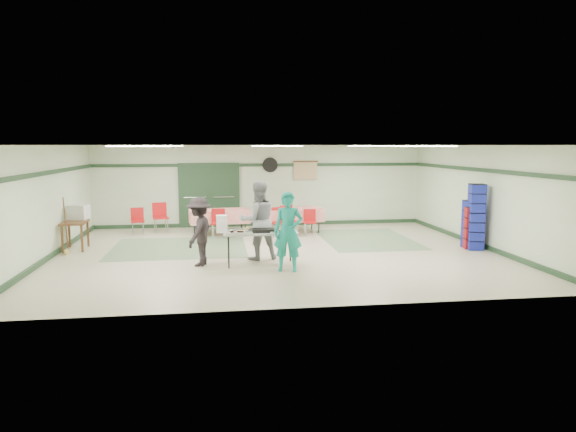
{
  "coord_description": "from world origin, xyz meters",
  "views": [
    {
      "loc": [
        -1.5,
        -12.67,
        2.69
      ],
      "look_at": [
        0.24,
        -0.3,
        0.97
      ],
      "focal_mm": 32.0,
      "sensor_mm": 36.0,
      "label": 1
    }
  ],
  "objects": [
    {
      "name": "chair_b",
      "position": [
        0.25,
        2.38,
        0.53
      ],
      "size": [
        0.46,
        0.46,
        0.86
      ],
      "rotation": [
        0.0,
        0.0,
        0.18
      ],
      "color": "red",
      "rests_on": "floor"
    },
    {
      "name": "baseboard_back",
      "position": [
        0.0,
        4.47,
        0.06
      ],
      "size": [
        11.0,
        0.06,
        0.12
      ],
      "primitive_type": "cube",
      "color": "#1F3A23",
      "rests_on": "floor"
    },
    {
      "name": "serving_table",
      "position": [
        -0.53,
        -1.27,
        0.71
      ],
      "size": [
        1.68,
        0.7,
        0.76
      ],
      "rotation": [
        0.0,
        0.0,
        -0.01
      ],
      "color": "#AFAFAA",
      "rests_on": "floor"
    },
    {
      "name": "green_patch_b",
      "position": [
        2.8,
        1.5,
        0.0
      ],
      "size": [
        2.5,
        3.5,
        0.01
      ],
      "primitive_type": "cube",
      "color": "gray",
      "rests_on": "floor"
    },
    {
      "name": "trim_right",
      "position": [
        5.47,
        0.0,
        2.05
      ],
      "size": [
        0.06,
        9.0,
        0.1
      ],
      "primitive_type": "cube",
      "rotation": [
        0.0,
        0.0,
        1.57
      ],
      "color": "#1F3A23",
      "rests_on": "wall_back"
    },
    {
      "name": "sheet_tray_mid",
      "position": [
        -0.67,
        -1.15,
        0.77
      ],
      "size": [
        0.56,
        0.43,
        0.02
      ],
      "primitive_type": "cube",
      "rotation": [
        0.0,
        0.0,
        -0.01
      ],
      "color": "silver",
      "rests_on": "serving_table"
    },
    {
      "name": "floor",
      "position": [
        0.0,
        0.0,
        0.0
      ],
      "size": [
        11.0,
        11.0,
        0.0
      ],
      "primitive_type": "plane",
      "color": "#BEB699",
      "rests_on": "ground"
    },
    {
      "name": "baking_pan",
      "position": [
        -0.47,
        -1.33,
        0.8
      ],
      "size": [
        0.51,
        0.32,
        0.08
      ],
      "primitive_type": "cube",
      "rotation": [
        0.0,
        0.0,
        -0.01
      ],
      "color": "black",
      "rests_on": "serving_table"
    },
    {
      "name": "chair_a",
      "position": [
        0.61,
        2.38,
        0.56
      ],
      "size": [
        0.56,
        0.56,
        0.91
      ],
      "rotation": [
        0.0,
        0.0,
        0.4
      ],
      "color": "red",
      "rests_on": "floor"
    },
    {
      "name": "crate_stack_red",
      "position": [
        5.15,
        -0.15,
        0.56
      ],
      "size": [
        0.49,
        0.49,
        1.12
      ],
      "primitive_type": "cube",
      "rotation": [
        0.0,
        0.0,
        -0.17
      ],
      "color": "maroon",
      "rests_on": "floor"
    },
    {
      "name": "printer_table",
      "position": [
        -5.15,
        1.11,
        0.64
      ],
      "size": [
        0.62,
        0.93,
        0.74
      ],
      "rotation": [
        0.0,
        0.0,
        0.04
      ],
      "color": "brown",
      "rests_on": "floor"
    },
    {
      "name": "baseboard_left",
      "position": [
        -5.47,
        0.0,
        0.06
      ],
      "size": [
        0.06,
        9.0,
        0.12
      ],
      "primitive_type": "cube",
      "rotation": [
        0.0,
        0.0,
        1.57
      ],
      "color": "#1F3A23",
      "rests_on": "floor"
    },
    {
      "name": "office_printer",
      "position": [
        -5.15,
        1.52,
        0.93
      ],
      "size": [
        0.54,
        0.49,
        0.38
      ],
      "primitive_type": "cube",
      "rotation": [
        0.0,
        0.0,
        -0.17
      ],
      "color": "beige",
      "rests_on": "printer_table"
    },
    {
      "name": "trim_left",
      "position": [
        -5.47,
        0.0,
        2.05
      ],
      "size": [
        0.06,
        9.0,
        0.1
      ],
      "primitive_type": "cube",
      "rotation": [
        0.0,
        0.0,
        1.57
      ],
      "color": "#1F3A23",
      "rests_on": "wall_back"
    },
    {
      "name": "baseboard_right",
      "position": [
        5.47,
        0.0,
        0.06
      ],
      "size": [
        0.06,
        9.0,
        0.12
      ],
      "primitive_type": "cube",
      "rotation": [
        0.0,
        0.0,
        1.57
      ],
      "color": "#1F3A23",
      "rests_on": "floor"
    },
    {
      "name": "chair_loose_b",
      "position": [
        -3.88,
        3.23,
        0.5
      ],
      "size": [
        0.44,
        0.44,
        0.82
      ],
      "rotation": [
        0.0,
        0.0,
        0.18
      ],
      "color": "red",
      "rests_on": "floor"
    },
    {
      "name": "scroll_banner",
      "position": [
        1.5,
        4.44,
        1.85
      ],
      "size": [
        0.8,
        0.02,
        0.6
      ],
      "primitive_type": "cube",
      "color": "#D5B285",
      "rests_on": "wall_back"
    },
    {
      "name": "broom",
      "position": [
        -5.23,
        0.6,
        0.73
      ],
      "size": [
        0.08,
        0.23,
        1.41
      ],
      "primitive_type": "cylinder",
      "rotation": [
        0.14,
        0.0,
        -0.23
      ],
      "color": "brown",
      "rests_on": "floor"
    },
    {
      "name": "wall_left",
      "position": [
        -5.5,
        0.0,
        1.35
      ],
      "size": [
        0.0,
        9.0,
        9.0
      ],
      "primitive_type": "plane",
      "rotation": [
        1.57,
        0.0,
        1.57
      ],
      "color": "beige",
      "rests_on": "floor"
    },
    {
      "name": "sheet_tray_right",
      "position": [
        -0.05,
        -1.36,
        0.77
      ],
      "size": [
        0.56,
        0.43,
        0.02
      ],
      "primitive_type": "cube",
      "rotation": [
        0.0,
        0.0,
        -0.01
      ],
      "color": "silver",
      "rests_on": "serving_table"
    },
    {
      "name": "double_door_right",
      "position": [
        -1.25,
        4.44,
        1.05
      ],
      "size": [
        0.9,
        0.06,
        2.1
      ],
      "primitive_type": "cube",
      "color": "gray",
      "rests_on": "floor"
    },
    {
      "name": "volunteer_dark",
      "position": [
        -1.89,
        -1.13,
        0.78
      ],
      "size": [
        0.86,
        1.13,
        1.55
      ],
      "primitive_type": "imported",
      "rotation": [
        0.0,
        0.0,
        -1.88
      ],
      "color": "black",
      "rests_on": "floor"
    },
    {
      "name": "crate_stack_blue_a",
      "position": [
        5.15,
        -0.15,
        0.64
      ],
      "size": [
        0.44,
        0.44,
        1.27
      ],
      "primitive_type": "cube",
      "rotation": [
        0.0,
        0.0,
        0.14
      ],
      "color": "#1A22A0",
      "rests_on": "floor"
    },
    {
      "name": "chair_c",
      "position": [
        1.28,
        2.38,
        0.48
      ],
      "size": [
        0.4,
        0.4,
        0.79
      ],
      "rotation": [
        0.0,
        0.0,
        -0.09
      ],
      "color": "red",
      "rests_on": "floor"
    },
    {
      "name": "wall_right",
      "position": [
        5.5,
        0.0,
        1.35
      ],
      "size": [
        0.0,
        9.0,
        9.0
      ],
      "primitive_type": "plane",
      "rotation": [
        1.57,
        0.0,
        -1.57
      ],
      "color": "beige",
      "rests_on": "floor"
    },
    {
      "name": "trim_back",
      "position": [
        0.0,
        4.47,
        2.05
      ],
      "size": [
        11.0,
        0.06,
        0.1
      ],
      "primitive_type": "cube",
      "color": "#1F3A23",
      "rests_on": "wall_back"
    },
    {
      "name": "door_frame",
      "position": [
        -1.73,
        4.42,
        1.05
      ],
      "size": [
        2.0,
        0.03,
        2.15
      ],
      "primitive_type": "cube",
      "color": "#1F3A23",
      "rests_on": "floor"
    },
    {
      "name": "wall_back",
      "position": [
        0.0,
        4.5,
        1.35
      ],
      "size": [
        11.0,
        0.0,
        11.0
      ],
      "primitive_type": "plane",
      "rotation": [
        1.57,
        0.0,
        0.0
      ],
      "color": "beige",
      "rests_on": "floor"
    },
    {
      "name": "green_patch_a",
      "position": [
        -2.5,
        1.0,
        0.0
      ],
      "size": [
        3.5,
        3.0,
        0.01
      ],
      "primitive_type": "cube",
      "color": "gray",
      "rests_on": "floor"
    },
    {
      "name": "sheet_tray_left",
      "position": [
        -1.02,
        -1.35,
        0.77
      ],
      "size": [
        0.59,
        0.45,
        0.02
      ],
      "primitive_type": "cube",
      "rotation": [
        0.0,
        0.0,
        -0.01
      ],
      "color": "silver",
      "rests_on": "serving_table"
    },
    {
      "name": "dining_table_b",
      "position": [
        -1.42,
        2.95,
        0.57
      ],
      "size": [
        1.86,
        1.0,
        0.77
      ],
      "rotation": [
        0.0,
        0.0,
        0.12
      ],
      "color": "red",
      "rests_on": "floor"
    },
    {
      "name": "chair_loose_a",
      "position": [
        -3.23,
        3.44,
        0.58
      ],
      "size": [
        0.54,
        0.54,
        0.94
      ],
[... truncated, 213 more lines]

